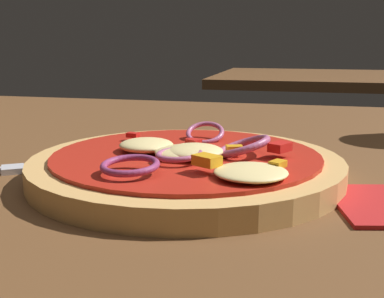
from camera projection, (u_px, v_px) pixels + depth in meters
name	position (u px, v px, depth m)	size (l,w,h in m)	color
dining_table	(142.00, 183.00, 0.44)	(1.15, 0.92, 0.03)	brown
pizza	(187.00, 166.00, 0.40)	(0.25, 0.25, 0.04)	tan
background_table	(336.00, 79.00, 1.53)	(0.71, 0.54, 0.03)	brown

